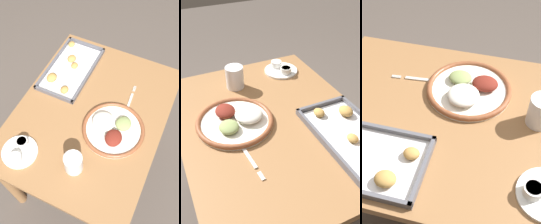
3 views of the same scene
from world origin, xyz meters
The scene contains 5 objects.
ground_plane centered at (0.00, 0.00, 0.00)m, with size 8.00×8.00×0.00m, color #564C44.
dining_table centered at (0.00, 0.00, 0.58)m, with size 0.94×0.72×0.70m.
dinner_plate centered at (-0.04, -0.14, 0.72)m, with size 0.30×0.30×0.05m.
fork centered at (0.14, -0.16, 0.71)m, with size 0.21×0.03×0.00m.
drinking_cup centered at (-0.29, -0.05, 0.76)m, with size 0.08×0.08×0.10m.
Camera 3 is at (-0.18, 0.66, 1.48)m, focal length 50.00 mm.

